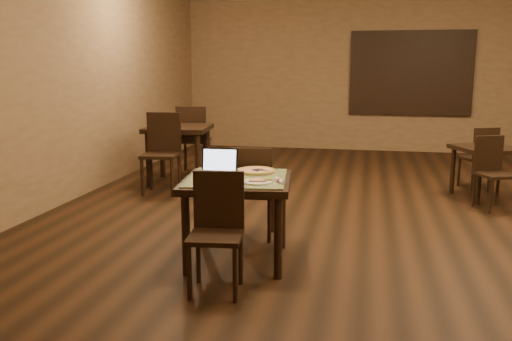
% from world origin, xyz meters
% --- Properties ---
extents(ground, '(10.00, 10.00, 0.00)m').
position_xyz_m(ground, '(0.00, 0.00, 0.00)').
color(ground, black).
rests_on(ground, ground).
extents(wall_back, '(8.00, 0.02, 3.00)m').
position_xyz_m(wall_back, '(0.00, 5.00, 1.50)').
color(wall_back, '#936E4A').
rests_on(wall_back, ground).
extents(wall_front, '(8.00, 0.02, 3.00)m').
position_xyz_m(wall_front, '(0.00, -5.00, 1.50)').
color(wall_front, '#936E4A').
rests_on(wall_front, ground).
extents(wall_left, '(0.02, 10.00, 3.00)m').
position_xyz_m(wall_left, '(-4.00, 0.00, 1.50)').
color(wall_left, '#936E4A').
rests_on(wall_left, ground).
extents(mural, '(2.34, 0.05, 1.64)m').
position_xyz_m(mural, '(0.50, 4.96, 1.55)').
color(mural, '#275F92').
rests_on(mural, wall_back).
extents(tiled_table, '(1.02, 1.02, 0.76)m').
position_xyz_m(tiled_table, '(-1.38, -1.69, 0.66)').
color(tiled_table, black).
rests_on(tiled_table, ground).
extents(chair_main_near, '(0.44, 0.44, 0.92)m').
position_xyz_m(chair_main_near, '(-1.39, -2.31, 0.52)').
color(chair_main_near, black).
rests_on(chair_main_near, ground).
extents(chair_main_far, '(0.44, 0.44, 0.94)m').
position_xyz_m(chair_main_far, '(-1.37, -1.07, 0.53)').
color(chair_main_far, black).
rests_on(chair_main_far, ground).
extents(laptop, '(0.33, 0.26, 0.22)m').
position_xyz_m(laptop, '(-1.58, -1.59, 0.82)').
color(laptop, black).
rests_on(laptop, tiled_table).
extents(plate, '(0.25, 0.25, 0.01)m').
position_xyz_m(plate, '(-1.16, -1.87, 0.77)').
color(plate, white).
rests_on(plate, tiled_table).
extents(pizza_slice, '(0.19, 0.19, 0.02)m').
position_xyz_m(pizza_slice, '(-1.16, -1.87, 0.79)').
color(pizza_slice, '#F8E1A5').
rests_on(pizza_slice, plate).
extents(pizza_pan, '(0.34, 0.34, 0.01)m').
position_xyz_m(pizza_pan, '(-1.26, -1.45, 0.77)').
color(pizza_pan, silver).
rests_on(pizza_pan, tiled_table).
extents(pizza_whole, '(0.34, 0.34, 0.02)m').
position_xyz_m(pizza_whole, '(-1.26, -1.45, 0.78)').
color(pizza_whole, '#F8E1A5').
rests_on(pizza_whole, pizza_pan).
extents(spatula, '(0.23, 0.22, 0.01)m').
position_xyz_m(spatula, '(-1.24, -1.47, 0.79)').
color(spatula, silver).
rests_on(spatula, pizza_whole).
extents(napkin_roll, '(0.11, 0.16, 0.04)m').
position_xyz_m(napkin_roll, '(-0.98, -1.83, 0.78)').
color(napkin_roll, white).
rests_on(napkin_roll, tiled_table).
extents(other_table_a, '(0.96, 0.96, 0.68)m').
position_xyz_m(other_table_a, '(1.25, 1.22, 0.56)').
color(other_table_a, black).
rests_on(other_table_a, ground).
extents(other_table_a_chair_near, '(0.50, 0.50, 0.88)m').
position_xyz_m(other_table_a_chair_near, '(1.21, 0.70, 0.50)').
color(other_table_a_chair_near, black).
rests_on(other_table_a_chair_near, ground).
extents(other_table_a_chair_far, '(0.50, 0.50, 0.88)m').
position_xyz_m(other_table_a_chair_far, '(1.28, 1.74, 0.50)').
color(other_table_a_chair_far, black).
rests_on(other_table_a_chair_far, ground).
extents(other_table_b, '(0.98, 0.98, 0.84)m').
position_xyz_m(other_table_b, '(-3.00, 1.33, 0.70)').
color(other_table_b, black).
rests_on(other_table_b, ground).
extents(other_table_b_chair_near, '(0.51, 0.51, 1.08)m').
position_xyz_m(other_table_b_chair_near, '(-3.01, 0.70, 0.61)').
color(other_table_b_chair_near, black).
rests_on(other_table_b_chair_near, ground).
extents(other_table_b_chair_far, '(0.51, 0.51, 1.08)m').
position_xyz_m(other_table_b_chair_far, '(-2.99, 1.96, 0.61)').
color(other_table_b_chair_far, black).
rests_on(other_table_b_chair_far, ground).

